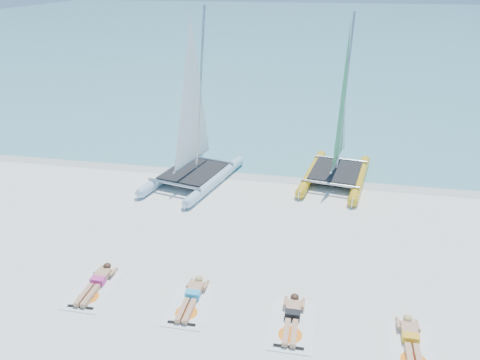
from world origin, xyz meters
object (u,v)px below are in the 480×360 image
(catamaran_yellow, at_px, (341,127))
(sunbather_c, at_px, (292,316))
(sunbather_a, at_px, (97,282))
(towel_c, at_px, (291,325))
(sunbather_d, at_px, (411,339))
(catamaran_blue, at_px, (193,132))
(towel_a, at_px, (94,289))
(towel_b, at_px, (190,304))
(sunbather_b, at_px, (192,296))
(towel_d, at_px, (411,349))

(catamaran_yellow, distance_m, sunbather_c, 9.41)
(sunbather_a, relative_size, towel_c, 0.93)
(sunbather_d, bearing_deg, towel_c, 177.95)
(catamaran_blue, xyz_separation_m, catamaran_yellow, (5.67, 1.52, 0.04))
(towel_c, bearing_deg, sunbather_a, 173.85)
(towel_a, distance_m, sunbather_d, 8.00)
(sunbather_a, height_order, towel_c, sunbather_a)
(catamaran_blue, xyz_separation_m, sunbather_d, (7.33, -7.92, -1.92))
(towel_b, bearing_deg, catamaran_blue, 105.05)
(towel_a, bearing_deg, sunbather_b, 2.12)
(sunbather_c, bearing_deg, towel_a, 178.00)
(sunbather_c, relative_size, towel_d, 0.93)
(sunbather_c, height_order, sunbather_d, same)
(catamaran_blue, relative_size, catamaran_yellow, 1.04)
(sunbather_c, xyz_separation_m, towel_d, (2.71, -0.48, -0.11))
(sunbather_c, height_order, towel_d, sunbather_c)
(catamaran_blue, relative_size, sunbather_a, 3.95)
(catamaran_yellow, xyz_separation_m, towel_a, (-6.32, -8.96, -2.06))
(catamaran_yellow, xyz_separation_m, sunbather_b, (-3.64, -8.86, -1.95))
(sunbather_a, xyz_separation_m, towel_d, (7.99, -0.86, -0.11))
(catamaran_yellow, distance_m, towel_b, 9.98)
(sunbather_a, xyz_separation_m, towel_c, (5.28, -0.57, -0.11))
(sunbather_c, bearing_deg, sunbather_b, 173.77)
(sunbather_a, bearing_deg, sunbather_c, -4.08)
(catamaran_yellow, height_order, sunbather_d, catamaran_yellow)
(towel_a, height_order, sunbather_c, sunbather_c)
(catamaran_yellow, xyz_separation_m, sunbather_c, (-1.04, -9.15, -1.95))
(catamaran_blue, relative_size, towel_a, 3.68)
(towel_a, xyz_separation_m, sunbather_c, (5.28, -0.18, 0.11))
(towel_b, bearing_deg, towel_a, 178.01)
(catamaran_blue, distance_m, towel_c, 9.31)
(catamaran_yellow, xyz_separation_m, towel_d, (1.67, -9.63, -2.06))
(towel_c, bearing_deg, towel_a, 175.92)
(sunbather_c, bearing_deg, towel_b, 177.98)
(catamaran_yellow, height_order, sunbather_c, catamaran_yellow)
(towel_c, bearing_deg, sunbather_b, 169.63)
(towel_c, distance_m, sunbather_c, 0.22)
(catamaran_yellow, bearing_deg, towel_b, -103.10)
(sunbather_a, height_order, sunbather_d, same)
(towel_b, distance_m, towel_d, 5.34)
(catamaran_blue, relative_size, sunbather_b, 3.95)
(sunbather_a, relative_size, sunbather_b, 1.00)
(catamaran_yellow, xyz_separation_m, sunbather_d, (1.67, -9.44, -1.95))
(sunbather_b, bearing_deg, towel_c, -10.37)
(catamaran_blue, height_order, towel_a, catamaran_blue)
(sunbather_b, relative_size, towel_c, 0.93)
(towel_c, relative_size, sunbather_d, 1.07)
(towel_a, bearing_deg, sunbather_a, 90.00)
(catamaran_yellow, bearing_deg, sunbather_d, -71.19)
(towel_b, relative_size, sunbather_c, 1.07)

